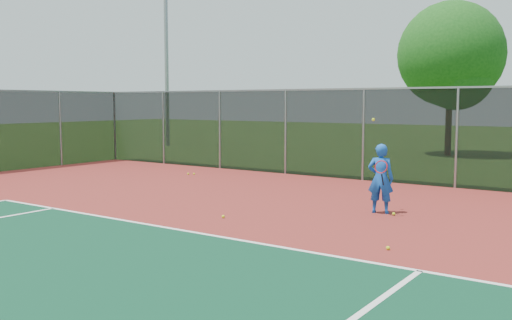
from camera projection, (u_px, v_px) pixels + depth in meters
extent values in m
plane|color=#2A4F16|center=(188.00, 303.00, 7.32)|extent=(120.00, 120.00, 0.00)
cube|color=maroon|center=(273.00, 266.00, 8.95)|extent=(30.00, 20.00, 0.02)
cube|color=white|center=(420.00, 271.00, 8.63)|extent=(22.00, 0.10, 0.00)
cube|color=black|center=(457.00, 138.00, 16.97)|extent=(30.00, 0.04, 3.00)
cube|color=gray|center=(458.00, 87.00, 16.82)|extent=(30.00, 0.06, 0.06)
imported|color=blue|center=(381.00, 179.00, 13.12)|extent=(0.66, 0.52, 1.61)
cylinder|color=black|center=(383.00, 180.00, 12.83)|extent=(0.03, 0.15, 0.27)
torus|color=#A51414|center=(381.00, 167.00, 12.72)|extent=(0.30, 0.13, 0.29)
sphere|color=#CFE81B|center=(373.00, 120.00, 13.21)|extent=(0.07, 0.07, 0.07)
sphere|color=#CFE81B|center=(394.00, 214.00, 12.92)|extent=(0.07, 0.07, 0.07)
sphere|color=#CFE81B|center=(194.00, 174.00, 20.19)|extent=(0.07, 0.07, 0.07)
sphere|color=#CFE81B|center=(188.00, 174.00, 20.21)|extent=(0.07, 0.07, 0.07)
sphere|color=#CFE81B|center=(388.00, 248.00, 9.89)|extent=(0.07, 0.07, 0.07)
sphere|color=#CFE81B|center=(223.00, 217.00, 12.62)|extent=(0.07, 0.07, 0.07)
cylinder|color=gray|center=(166.00, 41.00, 33.59)|extent=(0.24, 0.24, 12.41)
cylinder|color=#342312|center=(448.00, 126.00, 27.72)|extent=(0.30, 0.30, 2.84)
sphere|color=#144913|center=(451.00, 54.00, 27.37)|extent=(5.05, 5.05, 5.05)
sphere|color=#144913|center=(457.00, 73.00, 27.00)|extent=(3.47, 3.47, 3.47)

